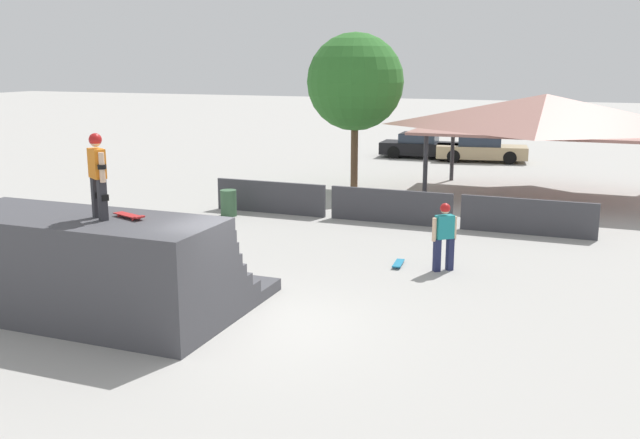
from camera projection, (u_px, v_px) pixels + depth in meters
name	position (u px, v px, depth m)	size (l,w,h in m)	color
ground_plane	(254.00, 326.00, 13.58)	(160.00, 160.00, 0.00)	#A3A09B
quarter_pipe_ramp	(95.00, 270.00, 14.09)	(5.62, 4.08, 2.06)	#424247
skater_on_deck	(97.00, 170.00, 13.11)	(0.65, 0.49, 1.60)	#2D2D33
skateboard_on_deck	(130.00, 215.00, 13.32)	(0.78, 0.45, 0.09)	red
bystander_walking	(444.00, 231.00, 16.94)	(0.56, 0.50, 1.66)	#1E2347
skateboard_on_ground	(398.00, 264.00, 17.52)	(0.28, 0.80, 0.09)	blue
barrier_fence	(391.00, 206.00, 22.03)	(12.08, 0.12, 1.05)	#3D3D42
pavilion_shelter	(545.00, 113.00, 25.73)	(8.89, 5.80, 3.76)	#2D2D33
tree_beside_pavilion	(355.00, 82.00, 27.13)	(3.71, 3.71, 5.99)	brown
trash_bin	(229.00, 203.00, 23.06)	(0.52, 0.52, 0.85)	#385B3D
parked_car_black	(420.00, 146.00, 36.78)	(4.11, 1.95, 1.27)	black
parked_car_tan	(481.00, 149.00, 35.37)	(4.60, 2.36, 1.27)	tan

